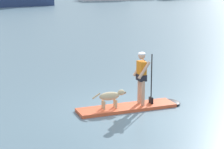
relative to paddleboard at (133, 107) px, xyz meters
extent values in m
plane|color=slate|center=(-0.23, 0.02, -0.05)|extent=(400.00, 400.00, 0.00)
cube|color=#E55933|center=(-0.23, 0.02, 0.00)|extent=(3.19, 1.09, 0.10)
ellipsoid|color=black|center=(1.33, -0.13, 0.00)|extent=(0.63, 0.79, 0.10)
cylinder|color=tan|center=(0.28, 0.10, 0.45)|extent=(0.12, 0.12, 0.80)
cylinder|color=tan|center=(0.25, -0.16, 0.45)|extent=(0.12, 0.12, 0.80)
cube|color=black|center=(0.26, -0.03, 0.93)|extent=(0.26, 0.38, 0.20)
cube|color=orange|center=(0.26, -0.03, 1.15)|extent=(0.23, 0.36, 0.59)
sphere|color=tan|center=(0.26, -0.03, 1.61)|extent=(0.22, 0.22, 0.22)
ellipsoid|color=white|center=(0.26, -0.03, 1.67)|extent=(0.23, 0.23, 0.11)
cylinder|color=tan|center=(0.28, 0.16, 1.20)|extent=(0.42, 0.13, 0.54)
cylinder|color=tan|center=(0.24, -0.22, 1.20)|extent=(0.42, 0.13, 0.54)
cylinder|color=black|center=(0.61, -0.06, 0.85)|extent=(0.04, 0.04, 1.59)
cube|color=black|center=(0.61, -0.06, 0.15)|extent=(0.10, 0.19, 0.20)
ellipsoid|color=#CCB78C|center=(-0.80, 0.08, 0.43)|extent=(0.67, 0.28, 0.26)
ellipsoid|color=#CCB78C|center=(-0.41, 0.04, 0.51)|extent=(0.24, 0.18, 0.18)
ellipsoid|color=gray|center=(-0.30, 0.03, 0.49)|extent=(0.13, 0.09, 0.08)
cylinder|color=#CCB78C|center=(-1.22, 0.12, 0.48)|extent=(0.27, 0.08, 0.18)
cylinder|color=#CCB78C|center=(-0.59, 0.14, 0.18)|extent=(0.07, 0.07, 0.25)
cylinder|color=#CCB78C|center=(-0.61, -0.02, 0.18)|extent=(0.07, 0.07, 0.25)
cylinder|color=#CCB78C|center=(-0.98, 0.18, 0.18)|extent=(0.07, 0.07, 0.25)
cylinder|color=#CCB78C|center=(-1.00, 0.02, 0.18)|extent=(0.07, 0.07, 0.25)
camera|label=1|loc=(-6.30, -10.87, 4.04)|focal=67.32mm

